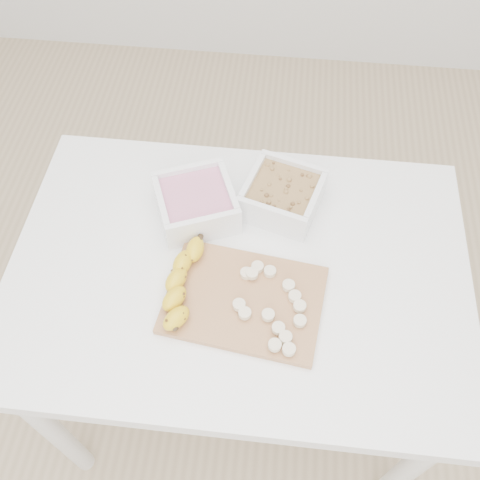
# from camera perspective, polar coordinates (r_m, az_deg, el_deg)

# --- Properties ---
(ground) EXTENTS (3.50, 3.50, 0.00)m
(ground) POSITION_cam_1_polar(r_m,az_deg,el_deg) (1.84, -0.11, -15.21)
(ground) COLOR #C6AD89
(ground) RESTS_ON ground
(table) EXTENTS (1.00, 0.70, 0.75)m
(table) POSITION_cam_1_polar(r_m,az_deg,el_deg) (1.24, -0.15, -5.21)
(table) COLOR white
(table) RESTS_ON ground
(bowl_yogurt) EXTENTS (0.22, 0.22, 0.08)m
(bowl_yogurt) POSITION_cam_1_polar(r_m,az_deg,el_deg) (1.21, -4.71, 4.01)
(bowl_yogurt) COLOR white
(bowl_yogurt) RESTS_ON table
(bowl_granola) EXTENTS (0.20, 0.20, 0.08)m
(bowl_granola) POSITION_cam_1_polar(r_m,az_deg,el_deg) (1.23, 4.57, 4.85)
(bowl_granola) COLOR white
(bowl_granola) RESTS_ON table
(cutting_board) EXTENTS (0.35, 0.27, 0.01)m
(cutting_board) POSITION_cam_1_polar(r_m,az_deg,el_deg) (1.11, 0.44, -6.39)
(cutting_board) COLOR #B57F50
(cutting_board) RESTS_ON table
(banana) EXTENTS (0.11, 0.22, 0.04)m
(banana) POSITION_cam_1_polar(r_m,az_deg,el_deg) (1.10, -6.22, -4.68)
(banana) COLOR gold
(banana) RESTS_ON cutting_board
(banana_slices) EXTENTS (0.15, 0.21, 0.02)m
(banana_slices) POSITION_cam_1_polar(r_m,az_deg,el_deg) (1.09, 3.46, -6.93)
(banana_slices) COLOR beige
(banana_slices) RESTS_ON cutting_board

